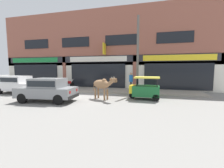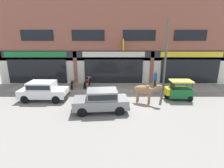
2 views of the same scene
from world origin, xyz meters
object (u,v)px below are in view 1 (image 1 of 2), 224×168
auto_rickshaw (145,90)px  motorcycle_0 (56,84)px  pedestrian (131,80)px  car_0 (17,84)px  motorcycle_1 (68,84)px  utility_pole (138,55)px  car_1 (47,89)px  cow (102,84)px

auto_rickshaw → motorcycle_0: bearing=162.7°
motorcycle_0 → pedestrian: bearing=-2.4°
car_0 → motorcycle_1: bearing=46.0°
utility_pole → car_1: bearing=-142.0°
car_0 → pedestrian: pedestrian is taller
auto_rickshaw → motorcycle_1: 8.02m
utility_pole → auto_rickshaw: bearing=-69.7°
utility_pole → pedestrian: bearing=132.4°
motorcycle_1 → utility_pole: 7.38m
motorcycle_0 → pedestrian: (7.56, -0.32, 0.60)m
car_0 → utility_pole: bearing=11.3°
car_0 → auto_rickshaw: bearing=0.8°
car_0 → utility_pole: 10.19m
car_1 → pedestrian: bearing=45.5°
pedestrian → cow: bearing=-115.3°
car_1 → pedestrian: (4.60, 4.68, 0.31)m
motorcycle_1 → utility_pole: bearing=-9.0°
motorcycle_0 → motorcycle_1: same height
cow → motorcycle_0: bearing=149.9°
car_1 → auto_rickshaw: size_ratio=1.86×
car_1 → motorcycle_0: (-2.96, 5.00, -0.28)m
motorcycle_0 → utility_pole: bearing=-6.7°
motorcycle_0 → pedestrian: size_ratio=1.13×
car_1 → utility_pole: utility_pole is taller
auto_rickshaw → pedestrian: size_ratio=1.25×
car_0 → motorcycle_1: car_0 is taller
auto_rickshaw → motorcycle_1: auto_rickshaw is taller
car_0 → pedestrian: 9.52m
car_0 → auto_rickshaw: (10.40, 0.15, -0.15)m
pedestrian → motorcycle_0: bearing=177.6°
car_1 → motorcycle_1: car_1 is taller
car_0 → motorcycle_0: bearing=61.1°
cow → utility_pole: bearing=50.7°
car_0 → pedestrian: bearing=15.7°
cow → motorcycle_1: size_ratio=1.09×
auto_rickshaw → motorcycle_0: size_ratio=1.11×
motorcycle_0 → pedestrian: pedestrian is taller
cow → pedestrian: 3.53m
cow → car_1: cow is taller
cow → motorcycle_0: size_ratio=1.09×
pedestrian → utility_pole: (0.58, -0.64, 2.00)m
motorcycle_1 → pedestrian: bearing=-4.1°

